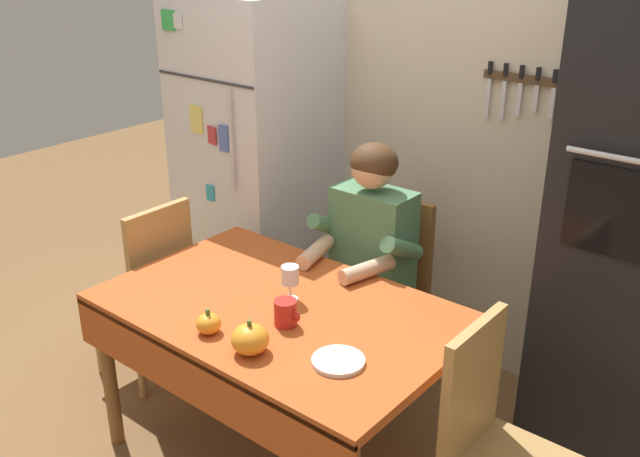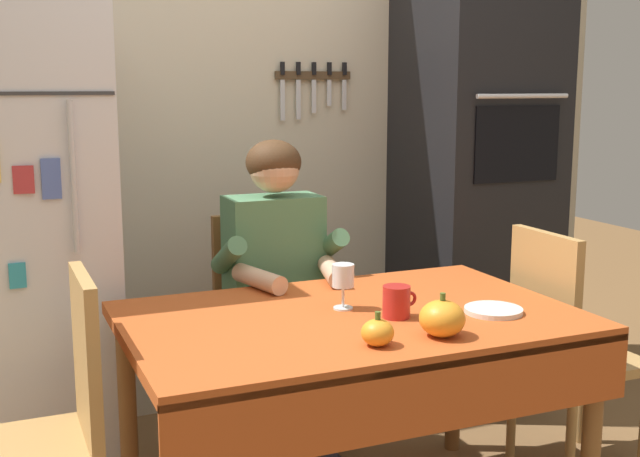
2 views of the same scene
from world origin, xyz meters
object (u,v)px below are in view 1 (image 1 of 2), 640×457
dining_table (277,327)px  pumpkin_large (209,324)px  chair_left_side (150,285)px  seated_person (364,255)px  chair_right_side (494,443)px  refrigerator (257,165)px  serving_tray (338,361)px  pumpkin_medium (250,339)px  wine_glass (290,277)px  chair_behind_person (386,285)px  coffee_mug (286,313)px

dining_table → pumpkin_large: (-0.07, -0.29, 0.12)m
chair_left_side → pumpkin_large: chair_left_side is taller
seated_person → chair_right_side: bearing=-29.2°
dining_table → pumpkin_large: pumpkin_large is taller
dining_table → chair_left_side: (-0.90, 0.08, -0.14)m
refrigerator → serving_tray: bearing=-36.9°
seated_person → serving_tray: (0.44, -0.75, 0.01)m
serving_tray → pumpkin_medium: bearing=-152.8°
chair_left_side → serving_tray: size_ratio=5.09×
refrigerator → chair_left_side: 0.90m
wine_glass → chair_behind_person: bearing=91.9°
chair_left_side → pumpkin_medium: chair_left_side is taller
chair_left_side → coffee_mug: bearing=-8.1°
chair_right_side → wine_glass: 0.96m
refrigerator → pumpkin_medium: 1.60m
chair_right_side → pumpkin_medium: size_ratio=7.02×
dining_table → pumpkin_medium: pumpkin_medium is taller
chair_right_side → pumpkin_medium: 0.89m
chair_behind_person → chair_left_side: (-0.88, -0.72, 0.00)m
pumpkin_medium → pumpkin_large: bearing=-179.1°
dining_table → serving_tray: 0.45m
chair_left_side → chair_right_side: bearing=0.4°
seated_person → pumpkin_large: bearing=-92.7°
seated_person → pumpkin_large: 0.89m
coffee_mug → pumpkin_medium: 0.22m
chair_right_side → coffee_mug: (-0.79, -0.16, 0.28)m
dining_table → wine_glass: size_ratio=9.55×
coffee_mug → pumpkin_large: size_ratio=1.17×
dining_table → pumpkin_medium: (0.14, -0.29, 0.14)m
chair_behind_person → serving_tray: size_ratio=5.09×
chair_behind_person → pumpkin_medium: 1.13m
chair_right_side → serving_tray: 0.59m
serving_tray → refrigerator: bearing=143.1°
chair_right_side → coffee_mug: size_ratio=8.21×
wine_glass → serving_tray: (0.42, -0.23, -0.09)m
refrigerator → pumpkin_large: 1.47m
seated_person → wine_glass: (0.02, -0.52, 0.11)m
chair_right_side → serving_tray: size_ratio=5.09×
chair_right_side → wine_glass: bearing=-179.6°
chair_left_side → seated_person: bearing=31.1°
refrigerator → chair_behind_person: bearing=-5.6°
chair_left_side → wine_glass: chair_left_side is taller
pumpkin_large → serving_tray: bearing=16.7°
refrigerator → pumpkin_large: refrigerator is taller
wine_glass → pumpkin_large: (-0.07, -0.37, -0.06)m
refrigerator → chair_right_side: 2.05m
dining_table → coffee_mug: 0.19m
refrigerator → pumpkin_large: bearing=-53.0°
chair_right_side → coffee_mug: 0.85m
chair_right_side → seated_person: bearing=150.8°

